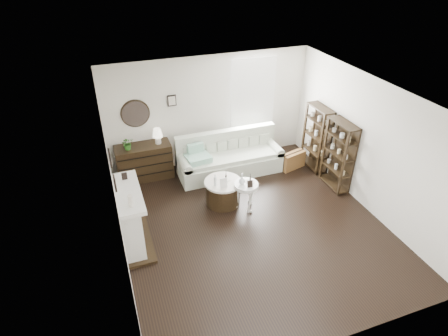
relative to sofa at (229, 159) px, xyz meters
name	(u,v)px	position (x,y,z in m)	size (l,w,h in m)	color
room	(238,98)	(0.46, 0.62, 1.27)	(5.50, 5.50, 5.50)	black
fireplace	(130,219)	(-2.59, -1.78, 0.22)	(0.50, 1.40, 1.84)	silver
shelf_unit_far	(317,138)	(2.05, -0.53, 0.48)	(0.30, 0.80, 1.60)	black
shelf_unit_near	(338,155)	(2.05, -1.43, 0.48)	(0.30, 0.80, 1.60)	black
sofa	(229,159)	(0.00, 0.00, 0.00)	(2.52, 0.87, 0.98)	#AEB6A3
quilt	(198,158)	(-0.82, -0.13, 0.25)	(0.55, 0.45, 0.14)	#279164
suitcase	(293,160)	(1.53, -0.43, -0.11)	(0.65, 0.22, 0.43)	brown
dresser	(144,162)	(-1.99, 0.39, 0.10)	(1.28, 0.55, 0.85)	black
table_lamp	(158,136)	(-1.62, 0.39, 0.71)	(0.24, 0.24, 0.37)	white
potted_plant	(128,143)	(-2.31, 0.34, 0.67)	(0.27, 0.23, 0.29)	#28611B
drum_table	(223,192)	(-0.59, -1.19, -0.04)	(0.80, 0.80, 0.55)	black
pedestal_table	(246,186)	(-0.20, -1.53, 0.24)	(0.51, 0.51, 0.62)	silver
eiffel_drum	(226,176)	(-0.50, -1.14, 0.32)	(0.11, 0.11, 0.19)	black
bottle_drum	(215,180)	(-0.79, -1.28, 0.36)	(0.06, 0.06, 0.27)	silver
card_frame_drum	(224,183)	(-0.64, -1.39, 0.33)	(0.15, 0.01, 0.21)	silver
eiffel_ped	(250,178)	(-0.10, -1.49, 0.38)	(0.10, 0.10, 0.18)	black
flask_ped	(242,179)	(-0.29, -1.50, 0.42)	(0.13, 0.13, 0.25)	silver
card_frame_ped	(250,184)	(-0.18, -1.66, 0.37)	(0.11, 0.01, 0.15)	black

